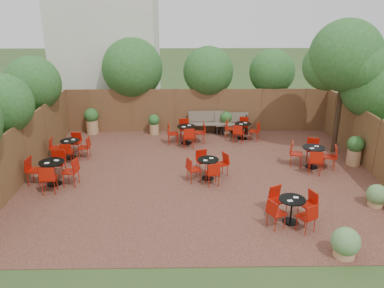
{
  "coord_description": "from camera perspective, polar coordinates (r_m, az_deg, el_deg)",
  "views": [
    {
      "loc": [
        -0.57,
        -12.33,
        5.7
      ],
      "look_at": [
        -0.34,
        0.5,
        1.0
      ],
      "focal_mm": 36.29,
      "sensor_mm": 36.0,
      "label": 1
    }
  ],
  "objects": [
    {
      "name": "park_bench_left",
      "position": [
        17.75,
        2.13,
        3.22
      ],
      "size": [
        1.65,
        0.56,
        1.02
      ],
      "rotation": [
        0.0,
        0.0,
        0.02
      ],
      "color": "brown",
      "rests_on": "courtyard_paving"
    },
    {
      "name": "fence_left",
      "position": [
        14.27,
        -23.33,
        -0.83
      ],
      "size": [
        0.08,
        10.0,
        2.0
      ],
      "primitive_type": "cube",
      "color": "brown",
      "rests_on": "ground"
    },
    {
      "name": "courtyard_tree",
      "position": [
        15.81,
        21.58,
        11.43
      ],
      "size": [
        2.82,
        2.73,
        5.17
      ],
      "rotation": [
        0.0,
        0.0,
        -0.24
      ],
      "color": "black",
      "rests_on": "courtyard_paving"
    },
    {
      "name": "neighbour_building",
      "position": [
        20.77,
        -12.35,
        14.99
      ],
      "size": [
        5.0,
        4.0,
        8.0
      ],
      "primitive_type": "cube",
      "color": "beige",
      "rests_on": "ground"
    },
    {
      "name": "fence_right",
      "position": [
        14.74,
        25.52,
        -0.52
      ],
      "size": [
        0.08,
        10.0,
        2.0
      ],
      "primitive_type": "cube",
      "color": "brown",
      "rests_on": "ground"
    },
    {
      "name": "ground",
      "position": [
        13.59,
        1.48,
        -4.68
      ],
      "size": [
        80.0,
        80.0,
        0.0
      ],
      "primitive_type": "plane",
      "color": "#354F23",
      "rests_on": "ground"
    },
    {
      "name": "overhang_foliage",
      "position": [
        15.51,
        -3.63,
        9.08
      ],
      "size": [
        15.89,
        10.84,
        2.78
      ],
      "color": "#20541B",
      "rests_on": "ground"
    },
    {
      "name": "bistro_tables",
      "position": [
        14.11,
        -0.25,
        -1.68
      ],
      "size": [
        10.63,
        8.4,
        0.93
      ],
      "color": "black",
      "rests_on": "courtyard_paving"
    },
    {
      "name": "fence_back",
      "position": [
        17.96,
        0.84,
        4.95
      ],
      "size": [
        12.0,
        0.08,
        2.0
      ],
      "primitive_type": "cube",
      "color": "brown",
      "rests_on": "ground"
    },
    {
      "name": "park_bench_right",
      "position": [
        17.86,
        5.83,
        3.11
      ],
      "size": [
        1.55,
        0.56,
        0.94
      ],
      "rotation": [
        0.0,
        0.0,
        0.04
      ],
      "color": "brown",
      "rests_on": "courtyard_paving"
    },
    {
      "name": "courtyard_paving",
      "position": [
        13.59,
        1.48,
        -4.64
      ],
      "size": [
        12.0,
        10.0,
        0.02
      ],
      "primitive_type": "cube",
      "color": "#381F17",
      "rests_on": "ground"
    },
    {
      "name": "planters",
      "position": [
        16.71,
        0.6,
        2.37
      ],
      "size": [
        11.12,
        4.47,
        1.18
      ],
      "color": "#AC8156",
      "rests_on": "courtyard_paving"
    },
    {
      "name": "low_shrubs",
      "position": [
        11.27,
        24.94,
        -10.33
      ],
      "size": [
        2.85,
        3.05,
        0.74
      ],
      "color": "#AC8156",
      "rests_on": "courtyard_paving"
    }
  ]
}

